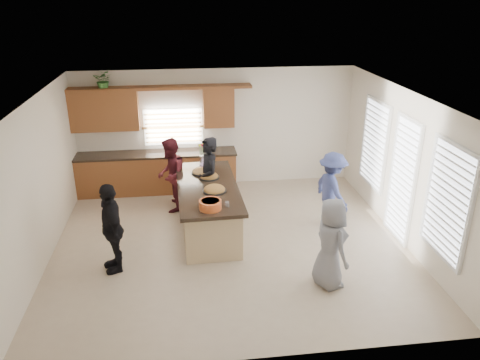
{
  "coord_description": "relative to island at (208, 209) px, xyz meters",
  "views": [
    {
      "loc": [
        -0.78,
        -7.69,
        4.48
      ],
      "look_at": [
        0.23,
        0.33,
        1.15
      ],
      "focal_mm": 35.0,
      "sensor_mm": 36.0,
      "label": 1
    }
  ],
  "objects": [
    {
      "name": "plate_stack",
      "position": [
        0.02,
        1.08,
        0.52
      ],
      "size": [
        0.25,
        0.25,
        0.05
      ],
      "primitive_type": "cylinder",
      "color": "#A382BE",
      "rests_on": "island"
    },
    {
      "name": "room_shell",
      "position": [
        0.37,
        -0.61,
        1.45
      ],
      "size": [
        6.52,
        6.02,
        2.81
      ],
      "color": "silver",
      "rests_on": "ground"
    },
    {
      "name": "woman_left_back",
      "position": [
        0.05,
        0.46,
        0.43
      ],
      "size": [
        0.56,
        0.72,
        1.77
      ],
      "primitive_type": "imported",
      "rotation": [
        0.0,
        0.0,
        -1.34
      ],
      "color": "black",
      "rests_on": "ground"
    },
    {
      "name": "platter_mid",
      "position": [
        0.06,
        0.4,
        0.52
      ],
      "size": [
        0.41,
        0.41,
        0.16
      ],
      "color": "black",
      "rests_on": "island"
    },
    {
      "name": "right_wall_glazing",
      "position": [
        3.59,
        -0.75,
        0.89
      ],
      "size": [
        0.06,
        4.0,
        2.25
      ],
      "color": "white",
      "rests_on": "ground"
    },
    {
      "name": "woman_left_mid",
      "position": [
        -0.72,
        1.02,
        0.35
      ],
      "size": [
        0.72,
        0.86,
        1.6
      ],
      "primitive_type": "imported",
      "rotation": [
        0.0,
        0.0,
        -1.73
      ],
      "color": "#581A23",
      "rests_on": "ground"
    },
    {
      "name": "floor",
      "position": [
        0.37,
        -0.61,
        -0.45
      ],
      "size": [
        6.5,
        6.5,
        0.0
      ],
      "primitive_type": "plane",
      "color": "#C3AD91",
      "rests_on": "ground"
    },
    {
      "name": "platter_front",
      "position": [
        0.12,
        -0.28,
        0.53
      ],
      "size": [
        0.45,
        0.45,
        0.18
      ],
      "color": "black",
      "rests_on": "island"
    },
    {
      "name": "clear_cup",
      "position": [
        0.28,
        -0.98,
        0.54
      ],
      "size": [
        0.08,
        0.08,
        0.09
      ],
      "primitive_type": "cylinder",
      "color": "white",
      "rests_on": "island"
    },
    {
      "name": "woman_right_back",
      "position": [
        2.46,
        -0.09,
        0.32
      ],
      "size": [
        0.81,
        1.11,
        1.54
      ],
      "primitive_type": "imported",
      "rotation": [
        0.0,
        0.0,
        1.83
      ],
      "color": "#39437C",
      "rests_on": "ground"
    },
    {
      "name": "salad_bowl",
      "position": [
        -0.01,
        -1.03,
        0.59
      ],
      "size": [
        0.39,
        0.39,
        0.16
      ],
      "color": "orange",
      "rests_on": "island"
    },
    {
      "name": "flower_vase",
      "position": [
        -0.04,
        1.25,
        0.74
      ],
      "size": [
        0.14,
        0.14,
        0.45
      ],
      "color": "silver",
      "rests_on": "island"
    },
    {
      "name": "woman_right_front",
      "position": [
        1.8,
        -2.12,
        0.31
      ],
      "size": [
        0.66,
        0.84,
        1.52
      ],
      "primitive_type": "imported",
      "rotation": [
        0.0,
        0.0,
        1.83
      ],
      "color": "slate",
      "rests_on": "ground"
    },
    {
      "name": "potted_plant",
      "position": [
        -2.08,
        2.21,
        2.17
      ],
      "size": [
        0.44,
        0.4,
        0.44
      ],
      "primitive_type": "imported",
      "rotation": [
        0.0,
        0.0,
        -0.14
      ],
      "color": "#3E8033",
      "rests_on": "back_cabinetry"
    },
    {
      "name": "woman_left_front",
      "position": [
        -1.67,
        -1.21,
        0.34
      ],
      "size": [
        0.63,
        1.0,
        1.58
      ],
      "primitive_type": "imported",
      "rotation": [
        0.0,
        0.0,
        -1.28
      ],
      "color": "black",
      "rests_on": "ground"
    },
    {
      "name": "platter_back",
      "position": [
        -0.09,
        0.68,
        0.52
      ],
      "size": [
        0.4,
        0.4,
        0.16
      ],
      "color": "black",
      "rests_on": "island"
    },
    {
      "name": "back_cabinetry",
      "position": [
        -1.1,
        2.12,
        0.46
      ],
      "size": [
        4.08,
        0.66,
        2.46
      ],
      "color": "brown",
      "rests_on": "ground"
    },
    {
      "name": "island",
      "position": [
        0.0,
        0.0,
        0.0
      ],
      "size": [
        1.23,
        2.73,
        0.95
      ],
      "rotation": [
        0.0,
        0.0,
        0.03
      ],
      "color": "#CEB180",
      "rests_on": "ground"
    }
  ]
}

